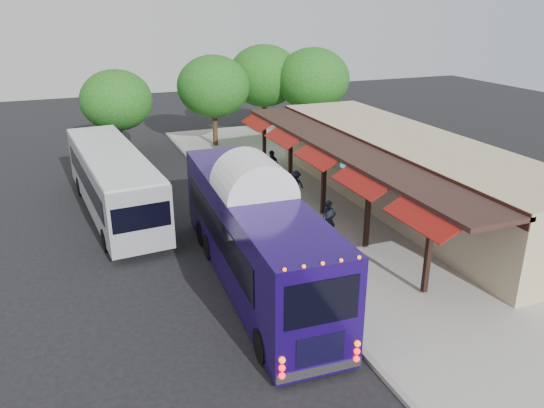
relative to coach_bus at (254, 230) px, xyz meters
name	(u,v)px	position (x,y,z in m)	size (l,w,h in m)	color
ground	(283,266)	(1.45, 0.73, -2.09)	(90.00, 90.00, 0.00)	black
sidewalk	(345,212)	(6.45, 4.73, -2.02)	(10.00, 40.00, 0.15)	#9E9B93
curb	(250,227)	(1.50, 4.73, -2.02)	(0.20, 40.00, 0.16)	gray
station_shelter	(405,171)	(9.83, 4.73, -0.24)	(8.15, 20.00, 3.60)	tan
coach_bus	(254,230)	(0.00, 0.00, 0.00)	(3.12, 12.28, 3.89)	#190753
city_bus	(113,180)	(-4.08, 8.98, -0.33)	(3.58, 12.05, 3.19)	gray
ped_a	(329,220)	(4.20, 2.16, -1.07)	(0.64, 0.42, 1.74)	black
ped_b	(281,223)	(2.18, 2.73, -1.12)	(0.80, 0.62, 1.65)	black
ped_c	(272,166)	(4.85, 10.47, -1.03)	(1.06, 0.44, 1.81)	black
ped_d	(295,185)	(4.85, 7.17, -1.16)	(1.01, 0.58, 1.56)	black
sign_board	(325,231)	(3.62, 1.31, -1.14)	(0.14, 0.54, 1.18)	black
tree_left	(213,87)	(4.07, 19.61, 2.23)	(5.06, 5.06, 6.48)	#382314
tree_mid	(264,76)	(8.52, 21.39, 2.53)	(5.41, 5.41, 6.93)	#382314
tree_right	(313,79)	(11.37, 18.86, 2.45)	(5.33, 5.33, 6.82)	#382314
tree_far	(116,100)	(-2.62, 18.85, 1.82)	(4.59, 4.59, 5.88)	#382314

